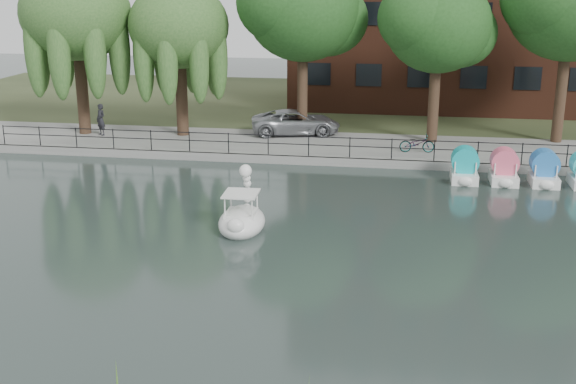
% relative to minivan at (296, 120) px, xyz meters
% --- Properties ---
extents(ground_plane, '(120.00, 120.00, 0.00)m').
position_rel_minivan_xyz_m(ground_plane, '(1.37, -18.11, -1.18)').
color(ground_plane, '#3A4643').
extents(promenade, '(40.00, 6.00, 0.40)m').
position_rel_minivan_xyz_m(promenade, '(1.37, -2.11, -0.98)').
color(promenade, gray).
rests_on(promenade, ground_plane).
extents(kerb, '(40.00, 0.25, 0.40)m').
position_rel_minivan_xyz_m(kerb, '(1.37, -5.06, -0.98)').
color(kerb, gray).
rests_on(kerb, ground_plane).
extents(land_strip, '(60.00, 22.00, 0.36)m').
position_rel_minivan_xyz_m(land_strip, '(1.37, 11.89, -1.00)').
color(land_strip, '#47512D').
rests_on(land_strip, ground_plane).
extents(railing, '(32.00, 0.05, 1.00)m').
position_rel_minivan_xyz_m(railing, '(1.37, -4.86, -0.03)').
color(railing, black).
rests_on(railing, promenade).
extents(willow_left, '(5.88, 5.88, 9.01)m').
position_rel_minivan_xyz_m(willow_left, '(-11.63, -1.61, 5.70)').
color(willow_left, '#473323').
rests_on(willow_left, promenade).
extents(willow_mid, '(5.32, 5.32, 8.15)m').
position_rel_minivan_xyz_m(willow_mid, '(-6.13, -1.11, 5.07)').
color(willow_mid, '#473323').
rests_on(willow_mid, promenade).
extents(broadleaf_center, '(6.00, 6.00, 9.25)m').
position_rel_minivan_xyz_m(broadleaf_center, '(0.37, -0.11, 5.88)').
color(broadleaf_center, '#473323').
rests_on(broadleaf_center, promenade).
extents(broadleaf_right, '(5.40, 5.40, 8.32)m').
position_rel_minivan_xyz_m(broadleaf_right, '(7.37, -0.61, 5.21)').
color(broadleaf_right, '#473323').
rests_on(broadleaf_right, promenade).
extents(broadleaf_far, '(6.30, 6.30, 9.71)m').
position_rel_minivan_xyz_m(broadleaf_far, '(13.87, 0.39, 6.22)').
color(broadleaf_far, '#473323').
rests_on(broadleaf_far, promenade).
extents(minivan, '(3.75, 6.01, 1.55)m').
position_rel_minivan_xyz_m(minivan, '(0.00, 0.00, 0.00)').
color(minivan, gray).
rests_on(minivan, promenade).
extents(bicycle, '(0.75, 1.77, 1.00)m').
position_rel_minivan_xyz_m(bicycle, '(6.58, -3.28, -0.28)').
color(bicycle, gray).
rests_on(bicycle, promenade).
extents(pedestrian, '(0.86, 0.79, 1.98)m').
position_rel_minivan_xyz_m(pedestrian, '(-10.52, -1.95, 0.21)').
color(pedestrian, black).
rests_on(pedestrian, promenade).
extents(swan_boat, '(1.73, 2.75, 2.22)m').
position_rel_minivan_xyz_m(swan_boat, '(0.30, -14.75, -0.69)').
color(swan_boat, white).
rests_on(swan_boat, ground_plane).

